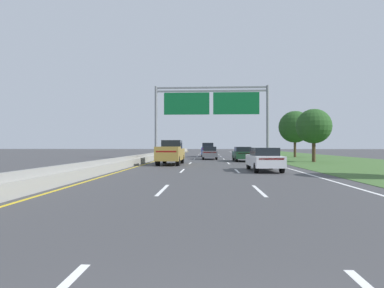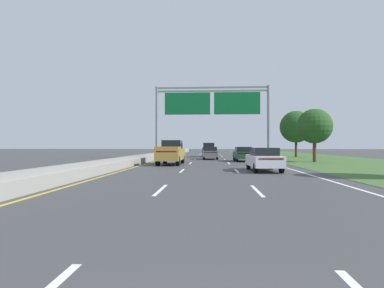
{
  "view_description": "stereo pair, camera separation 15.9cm",
  "coord_description": "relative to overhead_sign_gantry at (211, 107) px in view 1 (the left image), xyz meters",
  "views": [
    {
      "loc": [
        -0.08,
        -1.37,
        1.73
      ],
      "look_at": [
        -1.39,
        23.13,
        1.84
      ],
      "focal_mm": 28.85,
      "sensor_mm": 36.0,
      "label": 1
    },
    {
      "loc": [
        0.08,
        -1.36,
        1.73
      ],
      "look_at": [
        -1.39,
        23.13,
        1.84
      ],
      "focal_mm": 28.85,
      "sensor_mm": 36.0,
      "label": 2
    }
  ],
  "objects": [
    {
      "name": "car_darkgreen_right_lane_sedan",
      "position": [
        3.31,
        -6.88,
        -6.0
      ],
      "size": [
        1.9,
        4.43,
        1.57
      ],
      "rotation": [
        0.0,
        0.0,
        1.59
      ],
      "color": "#193D23",
      "rests_on": "ground"
    },
    {
      "name": "grass_verge_right",
      "position": [
        13.65,
        -4.22,
        -6.81
      ],
      "size": [
        14.0,
        110.0,
        0.02
      ],
      "primitive_type": "cube",
      "color": "#3D602D",
      "rests_on": "ground"
    },
    {
      "name": "ground_plane",
      "position": [
        -0.3,
        -4.22,
        -6.82
      ],
      "size": [
        220.0,
        220.0,
        0.0
      ],
      "primitive_type": "plane",
      "color": "#3D3D3F"
    },
    {
      "name": "lane_striping",
      "position": [
        -0.3,
        -4.68,
        -6.81
      ],
      "size": [
        11.96,
        106.0,
        0.01
      ],
      "color": "white",
      "rests_on": "ground"
    },
    {
      "name": "car_grey_centre_lane_sedan",
      "position": [
        -0.21,
        -2.28,
        -6.0
      ],
      "size": [
        1.82,
        4.4,
        1.57
      ],
      "rotation": [
        0.0,
        0.0,
        1.57
      ],
      "color": "slate",
      "rests_on": "ground"
    },
    {
      "name": "overhead_sign_gantry",
      "position": [
        0.0,
        0.0,
        0.0
      ],
      "size": [
        15.06,
        0.42,
        9.59
      ],
      "color": "gray",
      "rests_on": "ground"
    },
    {
      "name": "car_white_right_lane_sedan",
      "position": [
        3.36,
        -19.66,
        -6.0
      ],
      "size": [
        1.94,
        4.45,
        1.57
      ],
      "rotation": [
        0.0,
        0.0,
        1.6
      ],
      "color": "silver",
      "rests_on": "ground"
    },
    {
      "name": "car_blue_centre_lane_suv",
      "position": [
        -0.46,
        6.47,
        -5.72
      ],
      "size": [
        1.9,
        4.7,
        2.11
      ],
      "rotation": [
        0.0,
        0.0,
        1.57
      ],
      "color": "navy",
      "rests_on": "ground"
    },
    {
      "name": "pickup_truck_gold",
      "position": [
        -3.77,
        -12.92,
        -5.74
      ],
      "size": [
        2.09,
        5.43,
        2.2
      ],
      "rotation": [
        0.0,
        0.0,
        1.55
      ],
      "color": "#A38438",
      "rests_on": "ground"
    },
    {
      "name": "roadside_tree_mid",
      "position": [
        10.55,
        -7.99,
        -3.11
      ],
      "size": [
        3.6,
        3.6,
        5.52
      ],
      "color": "#4C3823",
      "rests_on": "ground"
    },
    {
      "name": "median_barrier_concrete",
      "position": [
        -6.9,
        -4.22,
        -6.46
      ],
      "size": [
        0.6,
        110.0,
        0.85
      ],
      "color": "gray",
      "rests_on": "ground"
    },
    {
      "name": "roadside_tree_far",
      "position": [
        12.2,
        4.95,
        -2.4
      ],
      "size": [
        4.63,
        4.63,
        6.74
      ],
      "color": "#4C3823",
      "rests_on": "ground"
    }
  ]
}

